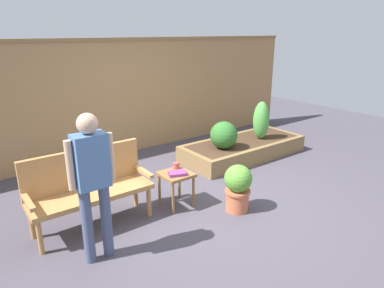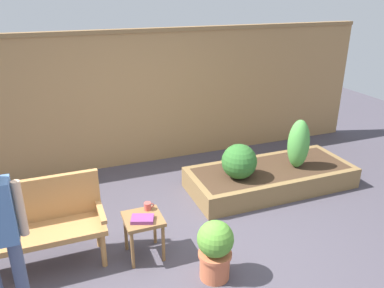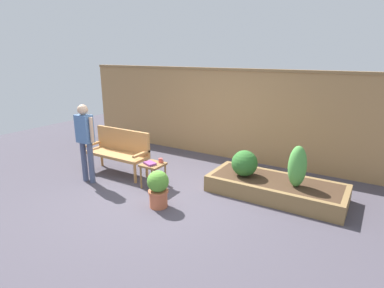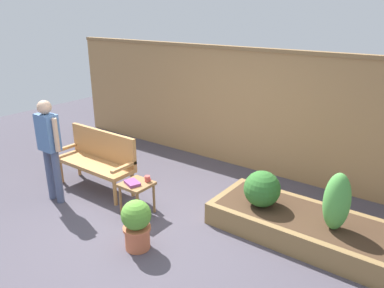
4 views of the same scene
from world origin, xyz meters
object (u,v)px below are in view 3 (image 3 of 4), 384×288
Objects in this scene: side_table at (153,168)px; shrub_far_corner at (297,166)px; book_on_table at (150,163)px; person_by_bench at (85,137)px; shrub_near_bench at (245,163)px; cup_on_table at (161,160)px; potted_boxwood at (158,188)px; garden_bench at (119,148)px.

shrub_far_corner reaches higher than side_table.
book_on_table is (-0.02, -0.06, 0.10)m from side_table.
person_by_bench is at bearing -142.38° from book_on_table.
shrub_near_bench is 0.95m from shrub_far_corner.
side_table is at bearing -162.74° from shrub_far_corner.
side_table is 0.12m from book_on_table.
book_on_table reaches higher than side_table.
person_by_bench is (-1.26, -0.39, 0.43)m from book_on_table.
potted_boxwood is (0.48, -0.72, -0.18)m from cup_on_table.
potted_boxwood is at bearing -4.17° from person_by_bench.
garden_bench is 1.13m from book_on_table.
shrub_far_corner is at bearing 17.99° from person_by_bench.
person_by_bench reaches higher than shrub_near_bench.
garden_bench is 2.00× the size of shrub_far_corner.
person_by_bench is at bearing -162.01° from shrub_far_corner.
side_table is 1.46m from person_by_bench.
garden_bench is 2.68m from shrub_near_bench.
cup_on_table reaches higher than book_on_table.
potted_boxwood is 2.36m from shrub_far_corner.
shrub_near_bench reaches higher than side_table.
shrub_near_bench is at bearing 26.62° from side_table.
shrub_near_bench is (1.55, 0.83, 0.04)m from book_on_table.
garden_bench is 0.83m from person_by_bench.
book_on_table is at bearing -151.92° from shrub_near_bench.
book_on_table is (-0.11, -0.19, -0.02)m from cup_on_table.
shrub_near_bench is (2.63, 0.51, -0.00)m from garden_bench.
side_table is 0.67× the size of shrub_far_corner.
potted_boxwood is at bearing -56.16° from cup_on_table.
book_on_table is at bearing -108.32° from side_table.
person_by_bench is (-1.28, -0.45, 0.54)m from side_table.
person_by_bench is at bearing -104.64° from garden_bench.
shrub_near_bench is at bearing 23.83° from cup_on_table.
garden_bench is 1.14m from side_table.
book_on_table is 1.39m from person_by_bench.
garden_bench is 1.20m from cup_on_table.
potted_boxwood is 0.89× the size of shrub_far_corner.
cup_on_table is at bearing -165.03° from shrub_far_corner.
shrub_near_bench is at bearing 48.49° from book_on_table.
potted_boxwood is at bearing -125.37° from shrub_near_bench.
book_on_table is 0.81m from potted_boxwood.
shrub_far_corner reaches higher than cup_on_table.
cup_on_table is at bearing 80.56° from book_on_table.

